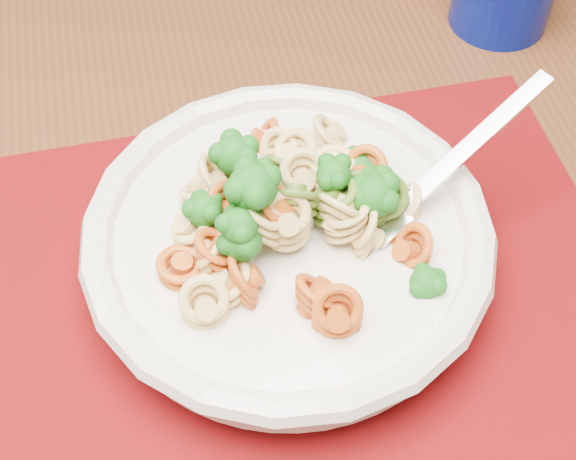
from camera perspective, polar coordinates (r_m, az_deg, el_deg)
dining_table at (r=0.64m, az=-1.37°, el=-1.66°), size 1.75×1.43×0.77m
placemat at (r=0.50m, az=1.28°, el=-4.38°), size 0.49×0.43×0.00m
pasta_bowl at (r=0.49m, az=-0.00°, el=-0.76°), size 0.25×0.25×0.05m
pasta_broccoli_heap at (r=0.48m, az=0.00°, el=0.44°), size 0.21×0.21×0.06m
fork at (r=0.48m, az=6.97°, el=0.54°), size 0.18×0.04×0.08m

